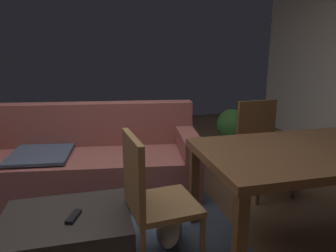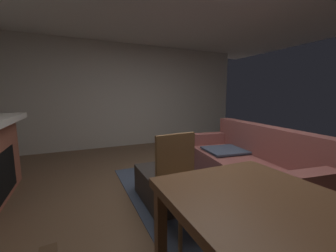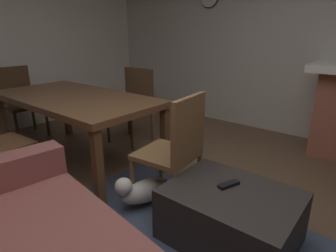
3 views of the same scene
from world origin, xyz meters
name	(u,v)px [view 1 (image 1 of 3)]	position (x,y,z in m)	size (l,w,h in m)	color
floor	(101,231)	(0.00, 0.00, 0.00)	(8.07, 8.07, 0.00)	brown
area_rug	(74,221)	(-0.22, 0.20, 0.01)	(2.60, 2.00, 0.01)	#3D475B
couch	(89,161)	(-0.07, 0.82, 0.31)	(2.31, 1.15, 0.88)	#8C4C47
ottoman_coffee_table	(68,241)	(-0.22, -0.36, 0.19)	(0.84, 0.64, 0.38)	#2D2826
tv_remote	(74,217)	(-0.17, -0.41, 0.39)	(0.05, 0.16, 0.02)	black
dining_table	(324,156)	(1.66, -0.46, 0.67)	(1.88, 0.94, 0.74)	brown
dining_chair_west	(150,194)	(0.33, -0.47, 0.52)	(0.48, 0.48, 0.93)	brown
dining_chair_north	(261,141)	(1.65, 0.40, 0.52)	(0.47, 0.47, 0.93)	brown
potted_plant	(231,126)	(1.99, 1.81, 0.32)	(0.43, 0.43, 0.57)	beige
small_dog	(169,224)	(0.51, -0.27, 0.16)	(0.31, 0.50, 0.26)	silver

